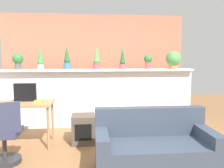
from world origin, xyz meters
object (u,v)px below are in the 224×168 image
(potted_plant_3, at_px, (97,60))
(office_chair, at_px, (4,138))
(tv_monitor, at_px, (25,92))
(potted_plant_0, at_px, (18,60))
(potted_plant_4, at_px, (123,60))
(potted_plant_6, at_px, (173,59))
(book_on_desk, at_px, (39,101))
(desk, at_px, (20,107))
(side_cube_shelf, at_px, (83,129))
(couch, at_px, (154,149))
(potted_plant_5, at_px, (148,61))
(potted_plant_2, at_px, (67,60))
(potted_plant_1, at_px, (40,59))

(potted_plant_3, xyz_separation_m, office_chair, (-1.37, -1.74, -1.06))
(tv_monitor, xyz_separation_m, office_chair, (-0.10, -0.81, -0.52))
(potted_plant_0, distance_m, potted_plant_4, 2.19)
(potted_plant_4, relative_size, tv_monitor, 1.22)
(potted_plant_6, height_order, book_on_desk, potted_plant_6)
(potted_plant_4, bearing_deg, desk, -151.56)
(office_chair, height_order, book_on_desk, office_chair)
(potted_plant_6, bearing_deg, tv_monitor, -162.68)
(side_cube_shelf, bearing_deg, potted_plant_3, 74.00)
(potted_plant_0, xyz_separation_m, potted_plant_4, (2.19, 0.03, -0.01))
(side_cube_shelf, relative_size, couch, 0.32)
(potted_plant_5, distance_m, tv_monitor, 2.63)
(potted_plant_3, xyz_separation_m, potted_plant_5, (1.13, 0.02, -0.02))
(potted_plant_2, height_order, potted_plant_5, potted_plant_2)
(tv_monitor, distance_m, couch, 2.35)
(potted_plant_0, bearing_deg, side_cube_shelf, -36.60)
(potted_plant_2, relative_size, desk, 0.44)
(potted_plant_4, distance_m, office_chair, 2.82)
(potted_plant_4, height_order, potted_plant_5, potted_plant_4)
(couch, bearing_deg, potted_plant_5, 77.74)
(potted_plant_5, bearing_deg, couch, -102.26)
(side_cube_shelf, bearing_deg, potted_plant_5, 35.67)
(potted_plant_0, relative_size, book_on_desk, 2.37)
(potted_plant_3, relative_size, tv_monitor, 1.26)
(potted_plant_2, bearing_deg, tv_monitor, -126.41)
(potted_plant_4, relative_size, couch, 0.29)
(potted_plant_1, height_order, desk, potted_plant_1)
(tv_monitor, bearing_deg, potted_plant_5, 21.55)
(potted_plant_1, xyz_separation_m, couch, (1.84, -2.11, -1.18))
(potted_plant_2, bearing_deg, book_on_desk, -111.66)
(desk, distance_m, side_cube_shelf, 1.14)
(potted_plant_2, xyz_separation_m, potted_plant_4, (1.18, 0.07, -0.02))
(office_chair, distance_m, book_on_desk, 0.85)
(potted_plant_2, relative_size, couch, 0.31)
(potted_plant_5, distance_m, book_on_desk, 2.49)
(potted_plant_6, relative_size, side_cube_shelf, 0.77)
(desk, bearing_deg, potted_plant_3, 36.80)
(potted_plant_3, distance_m, potted_plant_4, 0.56)
(potted_plant_3, relative_size, potted_plant_5, 1.54)
(potted_plant_6, distance_m, desk, 3.30)
(desk, xyz_separation_m, couch, (2.01, -1.09, -0.38))
(desk, bearing_deg, potted_plant_2, 52.87)
(potted_plant_5, xyz_separation_m, potted_plant_6, (0.57, -0.02, 0.02))
(potted_plant_0, bearing_deg, book_on_desk, -60.32)
(potted_plant_4, relative_size, potted_plant_5, 1.48)
(potted_plant_2, distance_m, potted_plant_4, 1.18)
(potted_plant_1, distance_m, potted_plant_5, 2.30)
(potted_plant_0, distance_m, side_cube_shelf, 2.05)
(potted_plant_2, relative_size, potted_plant_6, 1.26)
(potted_plant_4, distance_m, tv_monitor, 2.13)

